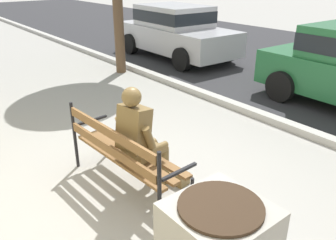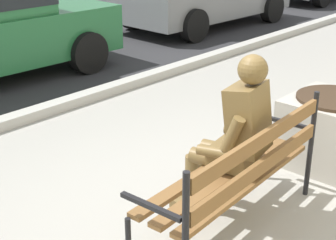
{
  "view_description": "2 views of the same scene",
  "coord_description": "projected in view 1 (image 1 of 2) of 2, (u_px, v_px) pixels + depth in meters",
  "views": [
    {
      "loc": [
        3.02,
        -2.1,
        2.52
      ],
      "look_at": [
        -0.16,
        0.43,
        0.75
      ],
      "focal_mm": 36.87,
      "sensor_mm": 36.0,
      "label": 1
    },
    {
      "loc": [
        -2.95,
        -2.1,
        2.29
      ],
      "look_at": [
        -0.16,
        0.43,
        0.75
      ],
      "focal_mm": 54.19,
      "sensor_mm": 36.0,
      "label": 2
    }
  ],
  "objects": [
    {
      "name": "ground_plane",
      "position": [
        149.0,
        186.0,
        4.37
      ],
      "size": [
        80.0,
        80.0,
        0.0
      ],
      "primitive_type": "plane",
      "color": "#9E9B93"
    },
    {
      "name": "curb_stone",
      "position": [
        285.0,
        124.0,
        6.0
      ],
      "size": [
        60.0,
        0.2,
        0.12
      ],
      "primitive_type": "cube",
      "color": "#B2AFA8",
      "rests_on": "ground"
    },
    {
      "name": "park_bench",
      "position": [
        122.0,
        151.0,
        4.1
      ],
      "size": [
        1.83,
        0.63,
        0.95
      ],
      "color": "brown",
      "rests_on": "ground"
    },
    {
      "name": "bronze_statue_seated",
      "position": [
        144.0,
        141.0,
        4.06
      ],
      "size": [
        0.6,
        0.84,
        1.37
      ],
      "color": "brown",
      "rests_on": "ground"
    },
    {
      "name": "concrete_planter",
      "position": [
        218.0,
        237.0,
        3.06
      ],
      "size": [
        0.82,
        0.82,
        0.69
      ],
      "color": "#A8A399",
      "rests_on": "ground"
    },
    {
      "name": "parked_car_silver",
      "position": [
        175.0,
        30.0,
        10.52
      ],
      "size": [
        4.15,
        2.02,
        1.56
      ],
      "color": "#B7B7BC",
      "rests_on": "ground"
    }
  ]
}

